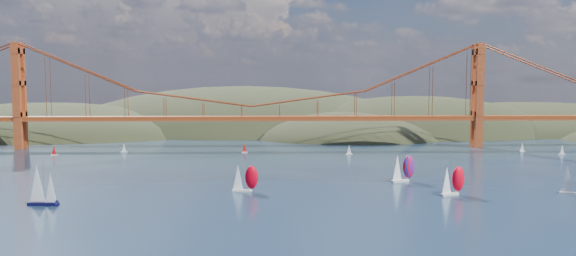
# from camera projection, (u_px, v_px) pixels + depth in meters

# --- Properties ---
(ground) EXTENTS (1200.00, 1200.00, 0.00)m
(ground) POSITION_uv_depth(u_px,v_px,m) (221.00, 253.00, 117.06)
(ground) COLOR black
(ground) RESTS_ON ground
(headlands) EXTENTS (725.00, 225.00, 96.00)m
(headlands) POSITION_uv_depth(u_px,v_px,m) (320.00, 148.00, 396.57)
(headlands) COLOR black
(headlands) RESTS_ON ground
(bridge) EXTENTS (552.00, 12.00, 55.00)m
(bridge) POSITION_uv_depth(u_px,v_px,m) (248.00, 87.00, 293.45)
(bridge) COLOR #8E3410
(bridge) RESTS_ON ground
(sloop_navy) EXTENTS (8.66, 5.18, 13.13)m
(sloop_navy) POSITION_uv_depth(u_px,v_px,m) (41.00, 185.00, 160.61)
(sloop_navy) COLOR black
(sloop_navy) RESTS_ON ground
(racer_0) EXTENTS (8.37, 3.43, 9.61)m
(racer_0) POSITION_uv_depth(u_px,v_px,m) (244.00, 178.00, 180.18)
(racer_0) COLOR silver
(racer_0) RESTS_ON ground
(racer_1) EXTENTS (9.10, 6.39, 10.20)m
(racer_1) POSITION_uv_depth(u_px,v_px,m) (452.00, 180.00, 174.73)
(racer_1) COLOR silver
(racer_1) RESTS_ON ground
(racer_2) EXTENTS (8.96, 6.73, 10.11)m
(racer_2) POSITION_uv_depth(u_px,v_px,m) (575.00, 180.00, 175.36)
(racer_2) COLOR white
(racer_2) RESTS_ON ground
(racer_rwb) EXTENTS (9.63, 6.57, 10.78)m
(racer_rwb) POSITION_uv_depth(u_px,v_px,m) (403.00, 168.00, 197.50)
(racer_rwb) COLOR silver
(racer_rwb) RESTS_ON ground
(distant_boat_2) EXTENTS (3.00, 2.00, 4.70)m
(distant_boat_2) POSITION_uv_depth(u_px,v_px,m) (54.00, 150.00, 266.69)
(distant_boat_2) COLOR silver
(distant_boat_2) RESTS_ON ground
(distant_boat_3) EXTENTS (3.00, 2.00, 4.70)m
(distant_boat_3) POSITION_uv_depth(u_px,v_px,m) (124.00, 148.00, 277.43)
(distant_boat_3) COLOR silver
(distant_boat_3) RESTS_ON ground
(distant_boat_4) EXTENTS (3.00, 2.00, 4.70)m
(distant_boat_4) POSITION_uv_depth(u_px,v_px,m) (522.00, 147.00, 279.95)
(distant_boat_4) COLOR silver
(distant_boat_4) RESTS_ON ground
(distant_boat_5) EXTENTS (3.00, 2.00, 4.70)m
(distant_boat_5) POSITION_uv_depth(u_px,v_px,m) (562.00, 150.00, 268.34)
(distant_boat_5) COLOR silver
(distant_boat_5) RESTS_ON ground
(distant_boat_8) EXTENTS (3.00, 2.00, 4.70)m
(distant_boat_8) POSITION_uv_depth(u_px,v_px,m) (349.00, 150.00, 269.34)
(distant_boat_8) COLOR silver
(distant_boat_8) RESTS_ON ground
(distant_boat_9) EXTENTS (3.00, 2.00, 4.70)m
(distant_boat_9) POSITION_uv_depth(u_px,v_px,m) (244.00, 148.00, 276.06)
(distant_boat_9) COLOR silver
(distant_boat_9) RESTS_ON ground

